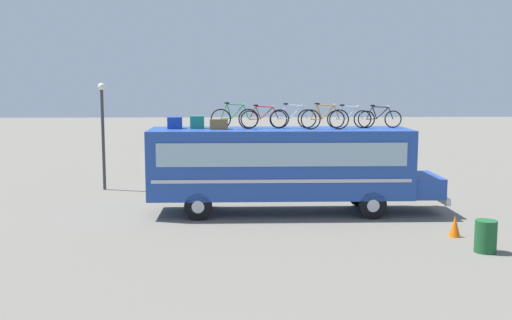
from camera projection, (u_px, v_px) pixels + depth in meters
The scene contains 14 objects.
ground_plane at pixel (279, 213), 22.77m from camera, with size 120.00×120.00×0.00m, color slate.
bus at pixel (284, 164), 22.54m from camera, with size 10.83×2.56×3.15m.
luggage_bag_1 at pixel (175, 123), 22.42m from camera, with size 0.50×0.49×0.43m, color #193899.
luggage_bag_2 at pixel (197, 122), 22.48m from camera, with size 0.50×0.36×0.46m, color #1E7F66.
luggage_bag_3 at pixel (219, 124), 22.19m from camera, with size 0.65×0.46×0.37m, color olive.
rooftop_bicycle_1 at pixel (235, 118), 22.16m from camera, with size 1.75×0.44×0.98m.
rooftop_bicycle_2 at pixel (264, 118), 22.59m from camera, with size 1.74×0.44×0.88m.
rooftop_bicycle_3 at pixel (293, 118), 22.54m from camera, with size 1.73×0.44×0.94m.
rooftop_bicycle_4 at pixel (325, 118), 22.03m from camera, with size 1.76×0.44×0.96m.
rooftop_bicycle_5 at pixel (349, 118), 22.64m from camera, with size 1.67×0.44×0.89m.
rooftop_bicycle_6 at pixel (380, 118), 22.75m from camera, with size 1.66×0.44×0.87m.
trash_bin at pixel (486, 236), 17.47m from camera, with size 0.62×0.62×0.93m, color #1E592D.
traffic_cone at pixel (455, 226), 19.22m from camera, with size 0.36×0.36×0.68m, color orange.
street_lamp at pixel (103, 126), 27.25m from camera, with size 0.32×0.32×4.80m.
Camera 1 is at (-1.60, -22.29, 4.90)m, focal length 42.75 mm.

